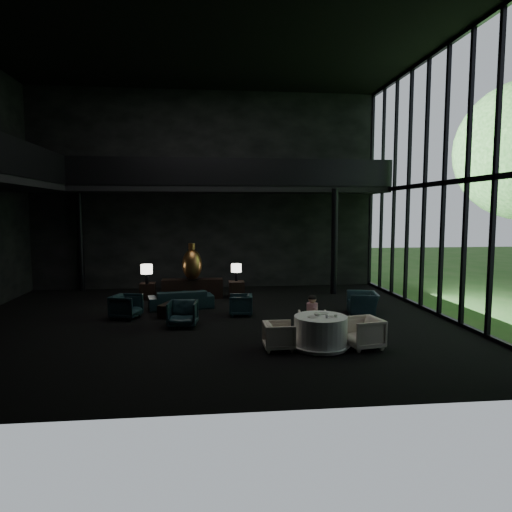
{
  "coord_description": "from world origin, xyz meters",
  "views": [
    {
      "loc": [
        -0.02,
        -12.9,
        3.19
      ],
      "look_at": [
        1.42,
        0.5,
        1.84
      ],
      "focal_mm": 32.0,
      "sensor_mm": 36.0,
      "label": 1
    }
  ],
  "objects": [
    {
      "name": "floor",
      "position": [
        0.0,
        0.0,
        0.0
      ],
      "size": [
        14.0,
        12.0,
        0.02
      ],
      "primitive_type": "cube",
      "color": "black",
      "rests_on": "ground"
    },
    {
      "name": "ceiling",
      "position": [
        0.0,
        0.0,
        8.0
      ],
      "size": [
        14.0,
        12.0,
        0.02
      ],
      "primitive_type": "cube",
      "color": "black",
      "rests_on": "ground"
    },
    {
      "name": "wall_back",
      "position": [
        0.0,
        6.0,
        4.0
      ],
      "size": [
        14.0,
        0.04,
        8.0
      ],
      "primitive_type": "cube",
      "color": "black",
      "rests_on": "ground"
    },
    {
      "name": "wall_front",
      "position": [
        0.0,
        -6.0,
        4.0
      ],
      "size": [
        14.0,
        0.04,
        8.0
      ],
      "primitive_type": "cube",
      "color": "black",
      "rests_on": "ground"
    },
    {
      "name": "curtain_wall",
      "position": [
        6.95,
        0.0,
        4.0
      ],
      "size": [
        0.2,
        12.0,
        8.0
      ],
      "primitive_type": null,
      "color": "black",
      "rests_on": "ground"
    },
    {
      "name": "mezzanine_back",
      "position": [
        1.0,
        5.0,
        4.0
      ],
      "size": [
        12.0,
        2.0,
        0.25
      ],
      "primitive_type": "cube",
      "color": "black",
      "rests_on": "wall_back"
    },
    {
      "name": "railing_left",
      "position": [
        -5.0,
        0.0,
        4.6
      ],
      "size": [
        0.06,
        12.0,
        1.0
      ],
      "primitive_type": "cube",
      "color": "black",
      "rests_on": "mezzanine_left"
    },
    {
      "name": "railing_back",
      "position": [
        1.0,
        4.0,
        4.6
      ],
      "size": [
        12.0,
        0.06,
        1.0
      ],
      "primitive_type": "cube",
      "color": "black",
      "rests_on": "mezzanine_back"
    },
    {
      "name": "column_nw",
      "position": [
        -5.0,
        5.7,
        2.0
      ],
      "size": [
        0.24,
        0.24,
        4.0
      ],
      "primitive_type": "cylinder",
      "color": "black",
      "rests_on": "floor"
    },
    {
      "name": "column_ne",
      "position": [
        4.8,
        4.0,
        2.0
      ],
      "size": [
        0.24,
        0.24,
        4.0
      ],
      "primitive_type": "cylinder",
      "color": "black",
      "rests_on": "floor"
    },
    {
      "name": "console",
      "position": [
        -0.57,
        3.68,
        0.35
      ],
      "size": [
        2.2,
        0.5,
        0.7
      ],
      "primitive_type": "cube",
      "color": "black",
      "rests_on": "floor"
    },
    {
      "name": "bronze_urn",
      "position": [
        -0.57,
        3.51,
        1.26
      ],
      "size": [
        0.71,
        0.71,
        1.32
      ],
      "color": "olive",
      "rests_on": "console"
    },
    {
      "name": "side_table_left",
      "position": [
        -2.17,
        3.65,
        0.29
      ],
      "size": [
        0.53,
        0.53,
        0.59
      ],
      "primitive_type": "cube",
      "color": "black",
      "rests_on": "floor"
    },
    {
      "name": "table_lamp_left",
      "position": [
        -2.17,
        3.46,
        1.08
      ],
      "size": [
        0.41,
        0.41,
        0.69
      ],
      "color": "black",
      "rests_on": "side_table_left"
    },
    {
      "name": "side_table_right",
      "position": [
        1.03,
        3.54,
        0.31
      ],
      "size": [
        0.56,
        0.56,
        0.61
      ],
      "primitive_type": "cube",
      "color": "black",
      "rests_on": "floor"
    },
    {
      "name": "table_lamp_right",
      "position": [
        1.03,
        3.64,
        1.06
      ],
      "size": [
        0.38,
        0.38,
        0.63
      ],
      "color": "black",
      "rests_on": "side_table_right"
    },
    {
      "name": "sofa",
      "position": [
        -0.89,
        1.94,
        0.4
      ],
      "size": [
        2.15,
        0.98,
        0.81
      ],
      "primitive_type": "imported",
      "rotation": [
        0.0,
        0.0,
        3.33
      ],
      "color": "black",
      "rests_on": "floor"
    },
    {
      "name": "lounge_armchair_west",
      "position": [
        -2.42,
        0.69,
        0.39
      ],
      "size": [
        0.91,
        0.94,
        0.79
      ],
      "primitive_type": "imported",
      "rotation": [
        0.0,
        0.0,
        1.27
      ],
      "color": "black",
      "rests_on": "floor"
    },
    {
      "name": "lounge_armchair_east",
      "position": [
        0.98,
        0.74,
        0.32
      ],
      "size": [
        0.63,
        0.66,
        0.64
      ],
      "primitive_type": "imported",
      "rotation": [
        0.0,
        0.0,
        -1.65
      ],
      "color": "black",
      "rests_on": "floor"
    },
    {
      "name": "lounge_armchair_south",
      "position": [
        -0.71,
        -0.47,
        0.4
      ],
      "size": [
        0.86,
        0.81,
        0.8
      ],
      "primitive_type": "imported",
      "rotation": [
        0.0,
        0.0,
        -0.11
      ],
      "color": "black",
      "rests_on": "floor"
    },
    {
      "name": "window_armchair",
      "position": [
        4.77,
        0.61,
        0.41
      ],
      "size": [
        0.77,
        1.03,
        0.82
      ],
      "primitive_type": "imported",
      "rotation": [
        0.0,
        0.0,
        -1.75
      ],
      "color": "black",
      "rests_on": "floor"
    },
    {
      "name": "coffee_table",
      "position": [
        -0.95,
        0.77,
        0.2
      ],
      "size": [
        1.13,
        1.13,
        0.39
      ],
      "primitive_type": "cube",
      "rotation": [
        0.0,
        0.0,
        -0.35
      ],
      "color": "black",
      "rests_on": "floor"
    },
    {
      "name": "dining_table",
      "position": [
        2.58,
        -2.77,
        0.33
      ],
      "size": [
        1.39,
        1.39,
        0.75
      ],
      "color": "white",
      "rests_on": "floor"
    },
    {
      "name": "dining_chair_north",
      "position": [
        2.6,
        -1.94,
        0.35
      ],
      "size": [
        0.74,
        0.71,
        0.7
      ],
      "primitive_type": "imported",
      "rotation": [
        0.0,
        0.0,
        3.03
      ],
      "color": "silver",
      "rests_on": "floor"
    },
    {
      "name": "dining_chair_east",
      "position": [
        3.56,
        -2.89,
        0.4
      ],
      "size": [
        0.86,
        0.9,
        0.8
      ],
      "primitive_type": "imported",
      "rotation": [
        0.0,
        0.0,
        -1.38
      ],
      "color": "silver",
      "rests_on": "floor"
    },
    {
      "name": "dining_chair_west",
      "position": [
        1.6,
        -2.78,
        0.31
      ],
      "size": [
        0.58,
        0.61,
        0.63
      ],
      "primitive_type": "imported",
      "rotation": [
        0.0,
        0.0,
        1.58
      ],
      "color": "silver",
      "rests_on": "floor"
    },
    {
      "name": "child",
      "position": [
        2.61,
        -1.77,
        0.75
      ],
      "size": [
        0.28,
        0.28,
        0.61
      ],
      "rotation": [
        0.0,
        0.0,
        3.14
      ],
      "color": "#C695B3",
      "rests_on": "dining_chair_north"
    },
    {
      "name": "plate_a",
      "position": [
        2.37,
        -2.85,
        0.76
      ],
      "size": [
        0.25,
        0.25,
        0.01
      ],
      "primitive_type": "cylinder",
      "rotation": [
        0.0,
        0.0,
        0.07
      ],
      "color": "white",
      "rests_on": "dining_table"
    },
    {
      "name": "plate_b",
      "position": [
        2.7,
        -2.52,
        0.76
      ],
      "size": [
        0.32,
        0.32,
        0.02
      ],
      "primitive_type": "cylinder",
      "rotation": [
        0.0,
        0.0,
        0.4
      ],
      "color": "white",
      "rests_on": "dining_table"
    },
    {
      "name": "saucer",
      "position": [
        2.81,
        -2.83,
        0.76
      ],
      "size": [
        0.17,
        0.17,
        0.01
      ],
      "primitive_type": "cylinder",
      "rotation": [
        0.0,
        0.0,
        -0.16
      ],
      "color": "white",
      "rests_on": "dining_table"
    },
    {
      "name": "coffee_cup",
      "position": [
        2.89,
        -2.9,
        0.79
      ],
      "size": [
        0.11,
        0.11,
        0.06
      ],
      "primitive_type": "cylinder",
      "rotation": [
        0.0,
        0.0,
        0.39
      ],
      "color": "white",
      "rests_on": "saucer"
    },
    {
      "name": "cereal_bowl",
      "position": [
        2.51,
        -2.72,
        0.79
      ],
      "size": [
        0.17,
        0.17,
        0.08
      ],
      "primitive_type": "ellipsoid",
      "color": "white",
      "rests_on": "dining_table"
    },
    {
      "name": "cream_pot",
      "position": [
        2.67,
        -2.97,
        0.78
      ],
      "size": [
        0.08,
        0.08,
        0.07
      ],
      "primitive_type": "cylinder",
      "rotation": [
        0.0,
        0.0,
        -0.32
      ],
      "color": "#99999E",
      "rests_on": "dining_table"
    }
  ]
}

